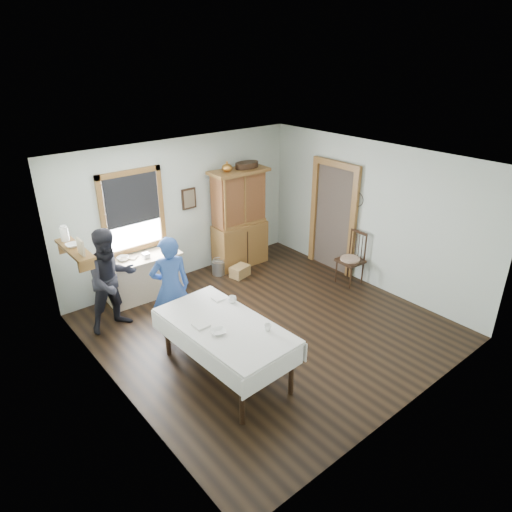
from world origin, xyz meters
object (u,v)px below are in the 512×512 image
at_px(figure_dark, 112,284).
at_px(work_counter, 144,277).
at_px(china_hutch, 240,219).
at_px(woman_blue, 171,291).
at_px(wicker_basket, 240,271).
at_px(pail, 219,268).
at_px(dining_table, 225,349).
at_px(spindle_chair, 351,258).

bearing_deg(figure_dark, work_counter, 34.01).
bearing_deg(china_hutch, woman_blue, -148.11).
distance_m(wicker_basket, figure_dark, 2.72).
relative_size(china_hutch, woman_blue, 1.30).
distance_m(china_hutch, woman_blue, 2.75).
bearing_deg(pail, dining_table, -123.54).
distance_m(work_counter, spindle_chair, 3.85).
distance_m(spindle_chair, wicker_basket, 2.17).
distance_m(china_hutch, wicker_basket, 1.07).
height_order(work_counter, spindle_chair, spindle_chair).
bearing_deg(figure_dark, dining_table, -74.54).
relative_size(work_counter, china_hutch, 0.68).
relative_size(dining_table, woman_blue, 1.31).
relative_size(pail, figure_dark, 0.18).
bearing_deg(pail, work_counter, 175.73).
relative_size(spindle_chair, figure_dark, 0.66).
xyz_separation_m(china_hutch, pail, (-0.63, -0.10, -0.87)).
xyz_separation_m(work_counter, spindle_chair, (3.28, -2.03, 0.13)).
height_order(dining_table, wicker_basket, dining_table).
relative_size(china_hutch, spindle_chair, 1.94).
xyz_separation_m(china_hutch, dining_table, (-2.33, -2.67, -0.60)).
bearing_deg(woman_blue, figure_dark, -33.93).
relative_size(china_hutch, dining_table, 0.99).
bearing_deg(work_counter, spindle_chair, -28.86).
xyz_separation_m(pail, wicker_basket, (0.27, -0.35, -0.03)).
distance_m(spindle_chair, pail, 2.60).
bearing_deg(spindle_chair, wicker_basket, 136.85).
bearing_deg(work_counter, pail, -1.41).
height_order(spindle_chair, wicker_basket, spindle_chair).
relative_size(work_counter, figure_dark, 0.87).
height_order(wicker_basket, woman_blue, woman_blue).
distance_m(china_hutch, figure_dark, 3.06).
xyz_separation_m(china_hutch, spindle_chair, (1.09, -2.01, -0.49)).
relative_size(spindle_chair, pail, 3.72).
bearing_deg(woman_blue, spindle_chair, -173.59).
relative_size(work_counter, spindle_chair, 1.32).
relative_size(work_counter, dining_table, 0.68).
height_order(dining_table, pail, dining_table).
xyz_separation_m(china_hutch, woman_blue, (-2.39, -1.34, -0.23)).
distance_m(work_counter, china_hutch, 2.27).
bearing_deg(spindle_chair, figure_dark, 164.47).
relative_size(china_hutch, figure_dark, 1.27).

